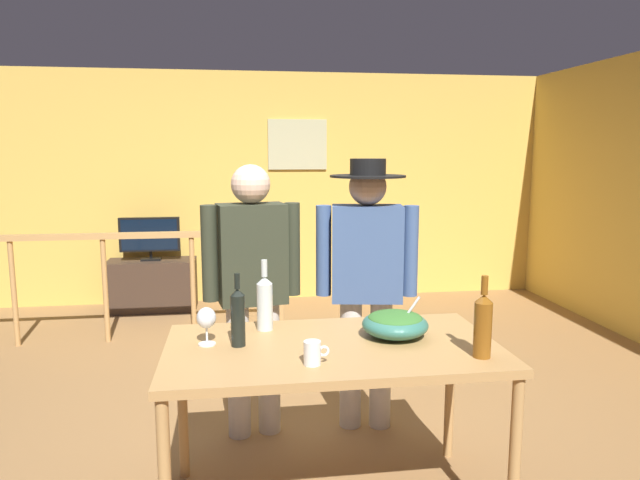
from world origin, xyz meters
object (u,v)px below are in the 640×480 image
(stair_railing, at_px, (165,268))
(person_standing_right, at_px, (367,271))
(serving_table, at_px, (332,360))
(mug_white, at_px, (313,353))
(wine_bottle_dark, at_px, (238,316))
(tv_console, at_px, (152,285))
(wine_bottle_amber, at_px, (483,324))
(wine_glass, at_px, (206,319))
(person_standing_left, at_px, (252,280))
(wine_bottle_clear, at_px, (265,302))
(framed_picture, at_px, (297,144))
(flat_screen_tv, at_px, (150,235))
(salad_bowl, at_px, (395,323))

(stair_railing, distance_m, person_standing_right, 2.34)
(serving_table, xyz_separation_m, mug_white, (-0.12, -0.23, 0.12))
(mug_white, bearing_deg, wine_bottle_dark, 137.13)
(tv_console, relative_size, wine_bottle_amber, 2.55)
(wine_bottle_dark, bearing_deg, wine_glass, 165.90)
(tv_console, xyz_separation_m, person_standing_left, (0.97, -2.88, 0.67))
(person_standing_left, bearing_deg, wine_bottle_dark, 73.82)
(wine_bottle_clear, height_order, person_standing_right, person_standing_right)
(stair_railing, bearing_deg, framed_picture, 44.79)
(tv_console, bearing_deg, serving_table, -70.40)
(person_standing_left, bearing_deg, wine_bottle_clear, 85.45)
(wine_glass, xyz_separation_m, mug_white, (0.44, -0.31, -0.07))
(tv_console, distance_m, person_standing_left, 3.11)
(flat_screen_tv, height_order, serving_table, flat_screen_tv)
(tv_console, xyz_separation_m, person_standing_right, (1.64, -2.88, 0.70))
(flat_screen_tv, distance_m, wine_bottle_dark, 3.69)
(wine_bottle_amber, height_order, person_standing_left, person_standing_left)
(wine_glass, bearing_deg, wine_bottle_amber, -15.82)
(tv_console, distance_m, salad_bowl, 3.98)
(serving_table, bearing_deg, mug_white, -117.68)
(wine_bottle_amber, bearing_deg, wine_glass, 164.18)
(wine_glass, bearing_deg, mug_white, -35.47)
(stair_railing, height_order, flat_screen_tv, stair_railing)
(salad_bowl, height_order, wine_glass, salad_bowl)
(wine_bottle_dark, bearing_deg, framed_picture, 80.01)
(flat_screen_tv, relative_size, wine_bottle_amber, 1.72)
(wine_bottle_clear, xyz_separation_m, mug_white, (0.17, -0.50, -0.09))
(framed_picture, relative_size, wine_bottle_dark, 1.95)
(tv_console, distance_m, serving_table, 3.91)
(salad_bowl, height_order, person_standing_left, person_standing_left)
(flat_screen_tv, xyz_separation_m, person_standing_left, (0.97, -2.84, 0.13))
(tv_console, distance_m, wine_bottle_amber, 4.40)
(wine_glass, height_order, person_standing_left, person_standing_left)
(wine_bottle_dark, xyz_separation_m, person_standing_left, (0.09, 0.74, -0.00))
(stair_railing, xyz_separation_m, wine_bottle_clear, (0.76, -2.38, 0.29))
(tv_console, height_order, flat_screen_tv, flat_screen_tv)
(framed_picture, distance_m, person_standing_right, 3.26)
(flat_screen_tv, bearing_deg, tv_console, 90.00)
(tv_console, relative_size, person_standing_right, 0.56)
(framed_picture, bearing_deg, serving_table, -93.87)
(wine_glass, xyz_separation_m, person_standing_right, (0.89, 0.70, 0.05))
(person_standing_left, bearing_deg, stair_railing, -78.58)
(mug_white, bearing_deg, framed_picture, 84.71)
(tv_console, distance_m, mug_white, 4.11)
(person_standing_left, bearing_deg, wine_glass, 62.58)
(serving_table, bearing_deg, wine_bottle_dark, 173.24)
(wine_glass, relative_size, wine_bottle_clear, 0.50)
(serving_table, xyz_separation_m, person_standing_right, (0.33, 0.79, 0.24))
(person_standing_left, bearing_deg, salad_bowl, 122.46)
(framed_picture, bearing_deg, person_standing_left, -100.75)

